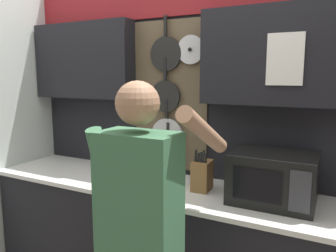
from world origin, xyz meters
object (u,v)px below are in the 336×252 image
knife_block (202,175)px  person (140,222)px  utensil_crock (158,170)px  microwave (273,178)px

knife_block → person: (-0.05, -0.69, -0.05)m
knife_block → person: size_ratio=0.17×
knife_block → person: bearing=-93.7°
knife_block → utensil_crock: (-0.33, 0.00, -0.01)m
knife_block → utensil_crock: size_ratio=0.83×
microwave → person: (-0.49, -0.69, -0.10)m
microwave → knife_block: 0.45m
microwave → utensil_crock: utensil_crock is taller
microwave → utensil_crock: 0.78m
utensil_crock → person: (0.29, -0.69, -0.04)m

